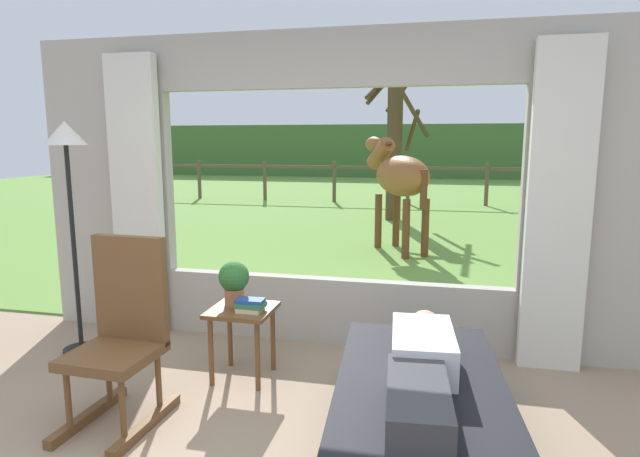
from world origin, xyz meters
name	(u,v)px	position (x,y,z in m)	size (l,w,h in m)	color
back_wall_with_window	(333,195)	(0.00, 2.26, 1.25)	(5.20, 0.12, 2.55)	#ADA599
curtain_panel_left	(137,198)	(-1.69, 2.12, 1.20)	(0.44, 0.10, 2.40)	silver
curtain_panel_right	(558,209)	(1.69, 2.12, 1.20)	(0.44, 0.10, 2.40)	silver
outdoor_pasture_lawn	(410,200)	(0.00, 13.16, 0.01)	(36.00, 21.68, 0.02)	olive
distant_hill_ridge	(423,151)	(0.00, 23.00, 1.20)	(36.00, 2.00, 2.40)	#426A33
recliner_sofa	(420,414)	(0.79, 0.78, 0.22)	(1.04, 1.77, 0.42)	black
reclining_person	(421,365)	(0.79, 0.73, 0.52)	(0.39, 1.44, 0.22)	silver
rocking_chair	(122,333)	(-0.99, 0.75, 0.55)	(0.50, 0.70, 1.12)	brown
side_table	(242,321)	(-0.48, 1.44, 0.43)	(0.44, 0.44, 0.52)	brown
potted_plant	(234,280)	(-0.56, 1.50, 0.70)	(0.22, 0.22, 0.32)	#9E6042
book_stack	(250,305)	(-0.40, 1.38, 0.56)	(0.20, 0.15, 0.09)	beige
floor_lamp_left	(68,168)	(-1.94, 1.59, 1.48)	(0.32, 0.32, 1.84)	black
horse	(399,177)	(0.24, 6.06, 1.16)	(1.32, 1.68, 1.73)	brown
pasture_tree	(395,146)	(-0.12, 9.29, 1.56)	(1.36, 1.38, 3.24)	#4C3823
pasture_fence_line	(408,177)	(0.00, 12.27, 0.74)	(16.10, 0.10, 1.10)	brown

